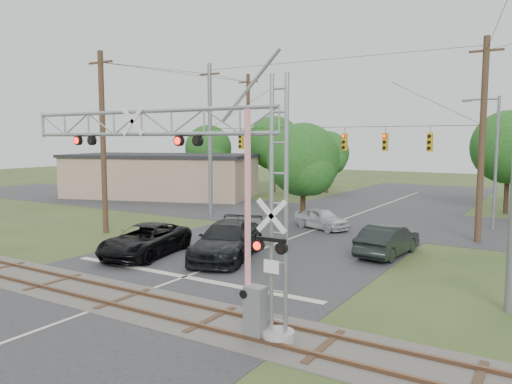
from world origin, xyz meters
The scene contains 14 objects.
ground centered at (0.00, 0.00, 0.00)m, with size 160.00×160.00×0.00m, color #304620.
road_main centered at (0.00, 10.00, 0.01)m, with size 14.00×90.00×0.02m, color #242426.
road_cross centered at (0.00, 24.00, 0.01)m, with size 90.00×12.00×0.02m, color #242426.
railroad_track centered at (0.00, 2.00, 0.03)m, with size 90.00×3.20×0.17m.
crossing_gantry centered at (3.43, 1.63, 4.73)m, with size 11.05×0.98×7.68m.
traffic_signal_span centered at (0.91, 20.00, 5.74)m, with size 19.34×0.36×11.50m.
pickup_black centered at (-4.25, 7.53, 0.79)m, with size 2.63×5.71×1.59m, color black.
car_dark centered at (-0.41, 9.25, 0.89)m, with size 2.50×6.16×1.79m, color black.
sedan_silver centered at (0.18, 19.10, 0.70)m, with size 1.65×4.09×1.39m, color #B8BCC0.
suv_dark centered at (6.13, 14.00, 0.79)m, with size 1.68×4.81×1.58m, color black.
commercial_building centered at (-21.48, 27.69, 2.17)m, with size 20.54×14.76×4.33m.
streetlight centered at (9.60, 24.69, 4.80)m, with size 2.29×0.24×8.59m.
utility_poles centered at (3.28, 22.39, 6.13)m, with size 25.60×27.91×13.87m.
treeline centered at (3.08, 33.31, 5.13)m, with size 52.07×24.98×8.65m.
Camera 1 is at (13.48, -10.52, 5.88)m, focal length 35.00 mm.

